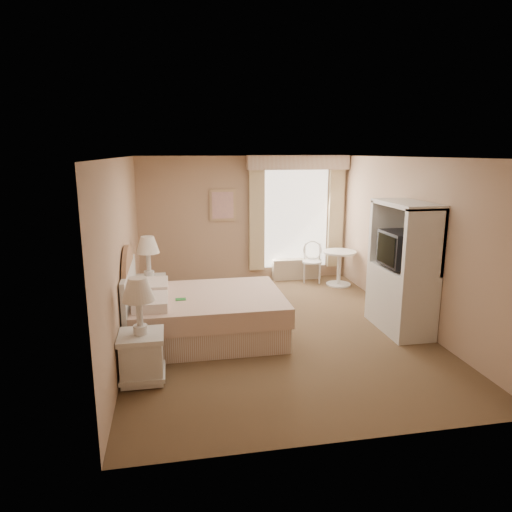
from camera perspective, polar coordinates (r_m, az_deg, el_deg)
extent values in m
cube|color=brown|center=(6.87, 2.40, -9.12)|extent=(4.20, 5.50, 0.01)
cube|color=silver|center=(6.37, 2.61, 12.23)|extent=(4.20, 5.50, 0.01)
cube|color=tan|center=(9.16, -1.38, 4.58)|extent=(4.20, 0.01, 2.50)
cube|color=tan|center=(3.97, 11.51, -6.83)|extent=(4.20, 0.01, 2.50)
cube|color=tan|center=(6.38, -16.22, 0.40)|extent=(0.01, 5.50, 2.50)
cube|color=tan|center=(7.26, 18.87, 1.70)|extent=(0.01, 5.50, 2.50)
cube|color=white|center=(9.36, 5.03, 4.71)|extent=(1.30, 0.02, 2.00)
cube|color=#C8B98C|center=(9.12, 0.07, 4.55)|extent=(0.30, 0.08, 2.05)
cube|color=#C8B98C|center=(9.57, 9.93, 4.75)|extent=(0.30, 0.08, 2.05)
cube|color=tan|center=(9.18, 5.33, 11.57)|extent=(2.05, 0.20, 0.28)
cube|color=beige|center=(9.48, 5.06, -1.60)|extent=(1.00, 0.22, 0.42)
cube|color=tan|center=(9.04, -4.19, 6.35)|extent=(0.52, 0.03, 0.62)
cube|color=beige|center=(9.02, -4.18, 6.34)|extent=(0.42, 0.02, 0.52)
cube|color=tan|center=(6.58, -6.02, -8.56)|extent=(2.04, 1.55, 0.35)
cube|color=beige|center=(6.47, -6.09, -6.00)|extent=(2.10, 1.61, 0.27)
cube|color=white|center=(6.05, -13.06, -5.67)|extent=(0.44, 0.60, 0.14)
cube|color=white|center=(6.76, -12.82, -3.71)|extent=(0.44, 0.60, 0.14)
cube|color=#248634|center=(6.27, -9.39, -5.36)|extent=(0.14, 0.10, 0.01)
cube|color=silver|center=(6.47, -15.46, -5.96)|extent=(0.06, 1.65, 1.07)
cylinder|color=#A48057|center=(6.44, -15.51, -5.14)|extent=(0.05, 1.46, 1.46)
cube|color=silver|center=(5.47, -14.04, -12.42)|extent=(0.46, 0.46, 0.50)
cube|color=silver|center=(5.36, -14.20, -9.70)|extent=(0.50, 0.50, 0.06)
cube|color=silver|center=(5.54, -13.94, -14.01)|extent=(0.50, 0.50, 0.05)
cylinder|color=silver|center=(5.33, -14.25, -8.90)|extent=(0.16, 0.16, 0.10)
cylinder|color=silver|center=(5.26, -14.37, -6.87)|extent=(0.07, 0.07, 0.40)
cone|color=white|center=(5.17, -14.54, -4.04)|extent=(0.36, 0.36, 0.26)
cube|color=silver|center=(7.66, -13.07, -4.88)|extent=(0.47, 0.47, 0.51)
cube|color=silver|center=(7.58, -13.18, -2.81)|extent=(0.51, 0.51, 0.06)
cube|color=silver|center=(7.72, -13.00, -6.12)|extent=(0.51, 0.51, 0.05)
cylinder|color=silver|center=(7.56, -13.21, -2.21)|extent=(0.16, 0.16, 0.10)
cylinder|color=silver|center=(7.51, -13.29, -0.69)|extent=(0.07, 0.07, 0.41)
cone|color=white|center=(7.45, -13.40, 1.38)|extent=(0.37, 0.37, 0.27)
cylinder|color=silver|center=(9.19, 10.25, -3.49)|extent=(0.48, 0.48, 0.03)
cylinder|color=silver|center=(9.11, 10.33, -1.50)|extent=(0.07, 0.07, 0.65)
cylinder|color=silver|center=(9.03, 10.41, 0.49)|extent=(0.65, 0.65, 0.04)
cylinder|color=silver|center=(9.16, 6.05, -2.20)|extent=(0.03, 0.03, 0.40)
cylinder|color=silver|center=(9.16, 7.95, -2.24)|extent=(0.03, 0.03, 0.40)
cylinder|color=silver|center=(9.45, 6.07, -1.72)|extent=(0.03, 0.03, 0.40)
cylinder|color=silver|center=(9.46, 7.90, -1.77)|extent=(0.03, 0.03, 0.40)
cylinder|color=silver|center=(9.26, 7.03, -0.72)|extent=(0.49, 0.49, 0.04)
torus|color=silver|center=(9.33, 7.06, 0.73)|extent=(0.40, 0.20, 0.38)
cylinder|color=silver|center=(9.37, 6.12, 0.52)|extent=(0.03, 0.03, 0.36)
cylinder|color=silver|center=(9.37, 7.97, 0.48)|extent=(0.03, 0.03, 0.36)
cube|color=silver|center=(7.04, 17.56, -5.14)|extent=(0.57, 1.14, 0.93)
cube|color=silver|center=(6.37, 20.32, 1.44)|extent=(0.57, 0.08, 0.93)
cube|color=silver|center=(7.28, 16.13, 3.08)|extent=(0.57, 0.08, 0.93)
cube|color=silver|center=(6.76, 18.36, 6.20)|extent=(0.57, 1.14, 0.06)
cube|color=silver|center=(6.95, 20.00, 2.37)|extent=(0.04, 1.14, 0.93)
cube|color=black|center=(6.85, 17.83, 0.87)|extent=(0.50, 0.62, 0.50)
cube|color=black|center=(6.73, 15.97, 0.80)|extent=(0.02, 0.52, 0.41)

